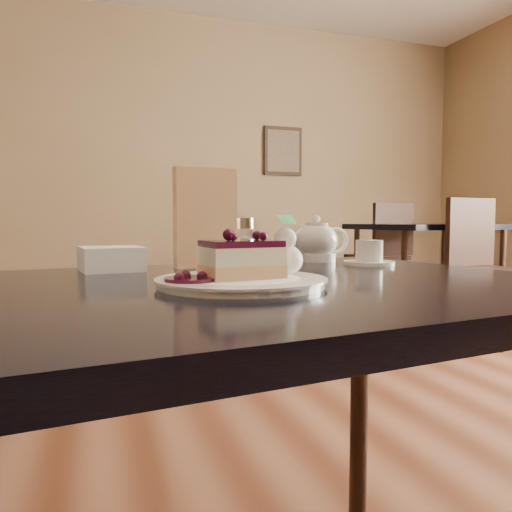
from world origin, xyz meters
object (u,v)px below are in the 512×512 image
object	(u,v)px
tea_set	(327,245)
bg_table_far_right	(425,312)
main_table	(229,329)
dessert_plate	(241,282)
cheesecake_slice	(241,260)

from	to	relation	value
tea_set	bg_table_far_right	bearing A→B (deg)	48.52
main_table	dessert_plate	size ratio (longest dim) A/B	4.92
main_table	cheesecake_slice	bearing A→B (deg)	-90.00
main_table	dessert_plate	bearing A→B (deg)	-90.00
cheesecake_slice	bg_table_far_right	distance (m)	3.57
dessert_plate	tea_set	world-z (taller)	tea_set
main_table	cheesecake_slice	xyz separation A→B (m)	(0.01, -0.05, 0.11)
bg_table_far_right	main_table	bearing A→B (deg)	-140.00
dessert_plate	cheesecake_slice	size ratio (longest dim) A/B	2.02
dessert_plate	bg_table_far_right	size ratio (longest dim) A/B	0.13
cheesecake_slice	tea_set	size ratio (longest dim) A/B	0.52
main_table	dessert_plate	xyz separation A→B (m)	(0.01, -0.05, 0.08)
dessert_plate	cheesecake_slice	world-z (taller)	cheesecake_slice
main_table	dessert_plate	distance (m)	0.09
dessert_plate	tea_set	bearing A→B (deg)	48.78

